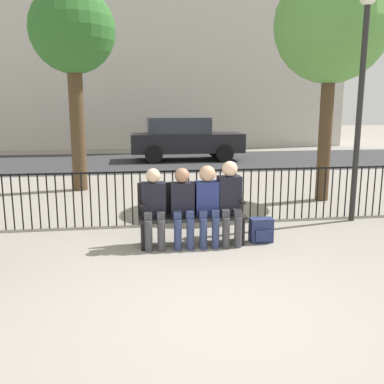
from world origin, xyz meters
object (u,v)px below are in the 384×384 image
object	(u,v)px
park_bench	(191,211)
seated_person_2	(208,200)
lamp_post	(362,73)
seated_person_3	(230,198)
seated_person_1	(182,203)
backpack	(261,230)
seated_person_0	(154,204)
tree_1	(73,34)
tree_0	(332,26)
parked_car_0	(184,138)

from	to	relation	value
park_bench	seated_person_2	xyz separation A→B (m)	(0.22, -0.13, 0.19)
lamp_post	seated_person_3	bearing A→B (deg)	-158.41
seated_person_1	backpack	size ratio (longest dim) A/B	3.15
backpack	seated_person_0	bearing A→B (deg)	-179.24
seated_person_2	seated_person_1	bearing A→B (deg)	-179.70
seated_person_1	tree_1	size ratio (longest dim) A/B	0.24
park_bench	seated_person_0	bearing A→B (deg)	-167.06
seated_person_1	seated_person_3	distance (m)	0.70
seated_person_0	tree_1	distance (m)	5.77
seated_person_1	tree_0	distance (m)	5.29
seated_person_0	seated_person_2	xyz separation A→B (m)	(0.79, 0.00, 0.03)
seated_person_1	backpack	world-z (taller)	seated_person_1
tree_0	tree_1	size ratio (longest dim) A/B	1.02
seated_person_1	seated_person_2	xyz separation A→B (m)	(0.37, 0.00, 0.03)
tree_0	lamp_post	world-z (taller)	tree_0
seated_person_1	lamp_post	xyz separation A→B (m)	(3.21, 1.00, 1.92)
seated_person_3	parked_car_0	bearing A→B (deg)	86.38
seated_person_1	tree_1	distance (m)	5.89
seated_person_2	tree_0	bearing A→B (deg)	41.53
seated_person_0	tree_1	xyz separation A→B (m)	(-1.54, 4.68, 3.00)
seated_person_2	lamp_post	size ratio (longest dim) A/B	0.30
park_bench	seated_person_0	world-z (taller)	seated_person_0
seated_person_0	seated_person_2	size ratio (longest dim) A/B	0.98
seated_person_3	lamp_post	distance (m)	3.28
seated_person_0	lamp_post	xyz separation A→B (m)	(3.62, 1.00, 1.92)
seated_person_1	tree_1	xyz separation A→B (m)	(-1.95, 4.68, 3.00)
seated_person_1	seated_person_0	bearing A→B (deg)	179.98
tree_1	lamp_post	distance (m)	6.43
park_bench	tree_1	bearing A→B (deg)	114.75
tree_1	lamp_post	bearing A→B (deg)	-35.54
lamp_post	seated_person_2	bearing A→B (deg)	-160.69
park_bench	seated_person_0	xyz separation A→B (m)	(-0.56, -0.13, 0.16)
backpack	tree_0	size ratio (longest dim) A/B	0.08
backpack	lamp_post	bearing A→B (deg)	25.94
tree_0	parked_car_0	xyz separation A→B (m)	(-2.08, 7.48, -2.78)
seated_person_3	tree_1	distance (m)	6.13
backpack	park_bench	bearing A→B (deg)	174.16
seated_person_0	seated_person_3	xyz separation A→B (m)	(1.12, 0.00, 0.05)
seated_person_0	parked_car_0	world-z (taller)	parked_car_0
seated_person_3	tree_0	size ratio (longest dim) A/B	0.26
seated_person_1	seated_person_3	size ratio (longest dim) A/B	0.93
seated_person_1	seated_person_3	xyz separation A→B (m)	(0.70, 0.00, 0.05)
park_bench	seated_person_0	size ratio (longest dim) A/B	1.35
park_bench	backpack	world-z (taller)	park_bench
seated_person_1	seated_person_2	world-z (taller)	seated_person_2
parked_car_0	seated_person_0	bearing A→B (deg)	-99.81
seated_person_2	seated_person_3	bearing A→B (deg)	0.50
tree_1	seated_person_3	bearing A→B (deg)	-60.43
seated_person_0	backpack	distance (m)	1.69
seated_person_0	tree_0	size ratio (longest dim) A/B	0.24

